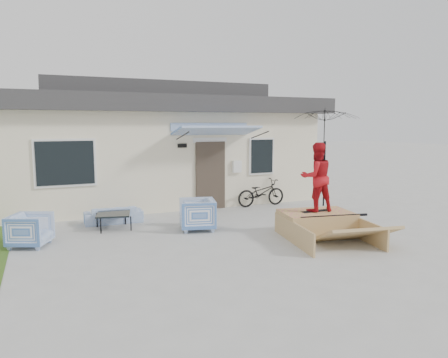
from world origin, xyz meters
name	(u,v)px	position (x,y,z in m)	size (l,w,h in m)	color
ground	(245,252)	(0.00, 0.00, 0.00)	(90.00, 90.00, 0.00)	#ABABA7
house	(151,143)	(0.00, 7.99, 1.94)	(10.80, 8.49, 4.10)	beige
loveseat	(114,212)	(-2.08, 3.78, 0.30)	(1.52, 0.44, 0.59)	#3C6DBD
armchair_left	(30,228)	(-4.08, 2.24, 0.40)	(0.77, 0.72, 0.80)	#3C6DBD
armchair_right	(197,213)	(-0.28, 2.14, 0.44)	(0.85, 0.79, 0.87)	#3C6DBD
coffee_table	(114,221)	(-2.19, 3.10, 0.20)	(0.81, 0.81, 0.40)	black
bicycle	(261,190)	(2.67, 4.23, 0.53)	(0.58, 1.67, 1.07)	black
patio_umbrella	(325,152)	(4.55, 3.45, 1.75)	(2.35, 2.22, 2.20)	black
skate_ramp	(316,223)	(2.18, 0.57, 0.28)	(1.65, 2.20, 0.55)	tan
skateboard	(316,211)	(2.19, 0.63, 0.57)	(0.76, 0.19, 0.05)	black
skater	(317,176)	(2.19, 0.63, 1.42)	(0.80, 0.62, 1.64)	red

